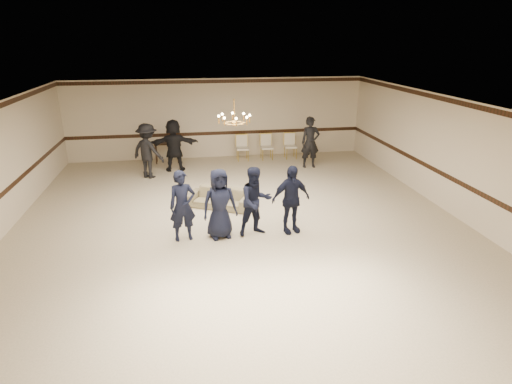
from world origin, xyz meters
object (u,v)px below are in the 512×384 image
Objects in this scene: banquet_chair_left at (242,148)px; banquet_chair_right at (291,146)px; chandelier at (234,111)px; adult_mid at (174,145)px; banquet_chair_mid at (267,147)px; boy_d at (291,199)px; console_table at (167,153)px; settee at (220,198)px; boy_b at (220,204)px; boy_c at (256,202)px; adult_right at (310,142)px; boy_a at (183,206)px; adult_left at (148,151)px.

banquet_chair_left is 2.00m from banquet_chair_right.
adult_mid is (-1.76, 4.29, -1.90)m from chandelier.
banquet_chair_left is 1.00m from banquet_chair_mid.
chandelier is 5.84m from banquet_chair_left.
banquet_chair_left is 1.00× the size of banquet_chair_right.
boy_d is 1.85× the size of console_table.
boy_b is at bearing -67.46° from settee.
adult_mid is (-1.17, 5.95, 0.08)m from boy_b.
banquet_chair_left is (1.51, 6.92, -0.38)m from boy_b.
chandelier is 2.61m from boy_c.
settee is at bearing 108.98° from adult_mid.
adult_right reaches higher than banquet_chair_right.
boy_a is 7.16m from console_table.
banquet_chair_right is (4.41, 6.92, -0.38)m from boy_a.
banquet_chair_mid is (1.92, 5.26, -2.37)m from chandelier.
boy_a is 2.70m from boy_d.
banquet_chair_right is 5.01m from console_table.
boy_d is 0.94× the size of settee.
boy_c is 7.41m from banquet_chair_right.
boy_d is 6.52m from adult_left.
adult_right is at bearing -15.39° from console_table.
boy_b is at bearing -109.81° from banquet_chair_mid.
chandelier is 0.53× the size of boy_a.
settee is (-1.64, 2.00, -0.61)m from boy_d.
adult_mid is 1.00× the size of adult_right.
chandelier reaches higher than adult_right.
chandelier is 0.48× the size of adult_left.
chandelier is 0.98× the size of console_table.
boy_d is at bearing 161.76° from adult_left.
adult_left is at bearing 91.52° from boy_a.
console_table is (0.58, 1.87, -0.57)m from adult_left.
adult_right is (4.83, 5.55, 0.08)m from boy_a.
chandelier reaches higher than banquet_chair_mid.
boy_b is 7.29m from console_table.
banquet_chair_left is at bearing 79.51° from boy_d.
banquet_chair_left is at bearing 71.51° from boy_c.
adult_mid is at bearing 95.75° from boy_c.
banquet_chair_mid is (2.51, 6.92, -0.38)m from boy_b.
settee is 0.97× the size of adult_right.
chandelier is 0.53× the size of boy_c.
adult_mid is 2.89m from banquet_chair_left.
console_table is at bearing -74.39° from adult_mid.
boy_c is (0.31, -1.66, -1.99)m from chandelier.
banquet_chair_right is (3.51, 6.92, -0.38)m from boy_b.
boy_c is 6.03m from adult_left.
banquet_chair_left is at bearing 80.07° from chandelier.
adult_left is (-3.87, 5.25, 0.08)m from boy_d.
boy_a is 7.72m from banquet_chair_mid.
adult_right is 5.67m from console_table.
boy_a is 1.75× the size of banquet_chair_left.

